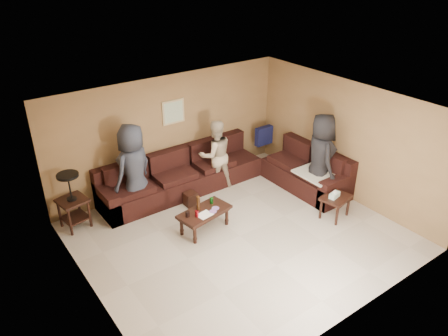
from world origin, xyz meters
The scene contains 10 objects.
room centered at (0.00, 0.00, 1.66)m, with size 5.60×5.50×2.50m.
sectional_sofa centered at (0.81, 1.52, 0.33)m, with size 4.65×2.90×0.97m.
coffee_table centered at (-0.42, 0.56, 0.36)m, with size 1.08×0.67×0.70m.
end_table_left centered at (-2.37, 2.10, 0.60)m, with size 0.58×0.58×1.14m.
side_table_right centered at (1.91, -0.59, 0.40)m, with size 0.66×0.58×0.61m.
waste_bin centered at (-0.17, 1.46, 0.14)m, with size 0.24×0.24×0.29m, color black.
wall_art centered at (0.10, 2.48, 1.70)m, with size 0.52×0.04×0.52m.
person_left centered at (-1.14, 1.94, 0.93)m, with size 0.91×0.59×1.87m, color #2B2F3C.
person_middle centered at (0.71, 1.81, 0.79)m, with size 0.76×0.60×1.57m, color tan.
person_right centered at (2.24, 0.19, 0.94)m, with size 0.91×0.60×1.87m, color black.
Camera 1 is at (-4.14, -5.23, 4.89)m, focal length 35.00 mm.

